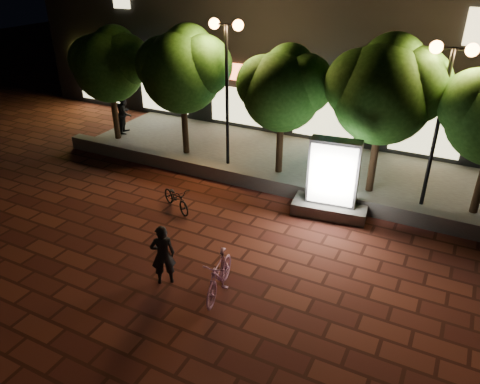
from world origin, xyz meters
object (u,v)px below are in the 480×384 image
Objects in this scene: ad_kiosk at (332,185)px; tree_far_left at (110,62)px; tree_left at (184,67)px; tree_right at (387,87)px; scooter_pink at (219,275)px; pedestrian at (125,114)px; rider at (163,255)px; tree_mid at (284,86)px; street_lamp_left at (226,57)px; street_lamp_right at (446,85)px; scooter_parked at (176,198)px.

tree_far_left is at bearing 168.64° from ad_kiosk.
tree_far_left is 3.51m from tree_left.
scooter_pink is (-2.05, -6.83, -3.04)m from tree_right.
pedestrian is (-8.92, 7.50, 0.42)m from scooter_pink.
rider is at bearing -115.90° from tree_right.
pedestrian is at bearing 103.86° from tree_far_left.
street_lamp_left reaches higher than tree_mid.
tree_mid is (4.00, -0.00, -0.23)m from tree_left.
tree_far_left reaches higher than tree_mid.
street_lamp_right reaches higher than tree_far_left.
tree_left is 2.80× the size of scooter_pink.
tree_mid is 2.99× the size of scooter_parked.
rider is at bearing -122.97° from scooter_parked.
scooter_parked is 0.87× the size of pedestrian.
tree_mid is at bearing -0.00° from tree_far_left.
scooter_pink is (5.25, -6.83, -2.92)m from tree_left.
street_lamp_left is 2.97× the size of scooter_pink.
scooter_parked is 7.42m from pedestrian.
ad_kiosk is 1.39× the size of scooter_pink.
tree_left is 1.09× the size of tree_mid.
tree_far_left is 10.43m from ad_kiosk.
street_lamp_left is at bearing 30.13° from scooter_parked.
tree_right is at bearing 67.30° from ad_kiosk.
street_lamp_left is at bearing -112.72° from rider.
street_lamp_left reaches higher than street_lamp_right.
street_lamp_left reaches higher than rider.
scooter_pink is at bearing -106.70° from tree_right.
street_lamp_right reaches higher than tree_mid.
tree_right is at bearing -154.33° from rider.
street_lamp_right reaches higher than pedestrian.
scooter_parked is at bearing -87.51° from street_lamp_left.
tree_far_left is 2.89× the size of rider.
tree_mid is at bearing -0.00° from tree_left.
street_lamp_left reaches higher than tree_right.
tree_far_left is 2.65× the size of scooter_pink.
tree_far_left is 1.03× the size of tree_mid.
street_lamp_right reaches higher than tree_left.
tree_mid is 0.87× the size of street_lamp_left.
street_lamp_right is at bearing 50.22° from scooter_pink.
tree_left reaches higher than tree_mid.
street_lamp_left is 6.47m from pedestrian.
street_lamp_right is 9.05m from rider.
tree_mid is at bearing 7.31° from street_lamp_left.
tree_mid is 3.89m from ad_kiosk.
rider is at bearing -91.08° from tree_mid.
tree_mid reaches higher than pedestrian.
ad_kiosk reaches higher than scooter_parked.
tree_left is at bearing 172.30° from street_lamp_left.
tree_mid is 5.00m from street_lamp_right.
scooter_pink is at bearing -63.28° from street_lamp_left.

